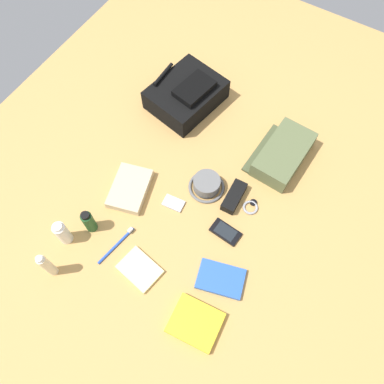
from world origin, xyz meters
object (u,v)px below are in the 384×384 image
wristwatch (251,207)px  notepad (140,269)px  sunglasses_case (234,197)px  lotion_bottle (47,265)px  toothpaste_tube (62,233)px  bucket_hat (207,185)px  cell_phone (225,232)px  media_player (174,203)px  toothbrush (118,243)px  shampoo_bottle (89,222)px  paperback_novel (195,323)px  folded_towel (130,189)px  backpack (186,94)px  travel_guidebook (221,279)px  toiletry_pouch (283,154)px

wristwatch → notepad: bearing=152.2°
sunglasses_case → lotion_bottle: bearing=141.9°
toothpaste_tube → sunglasses_case: size_ratio=0.94×
bucket_hat → sunglasses_case: (0.01, -0.12, -0.01)m
cell_phone → media_player: cell_phone is taller
sunglasses_case → toothbrush: bearing=141.2°
shampoo_bottle → toothbrush: shampoo_bottle is taller
bucket_hat → cell_phone: bucket_hat is taller
paperback_novel → folded_towel: 0.59m
wristwatch → lotion_bottle: bearing=140.6°
media_player → folded_towel: (-0.04, 0.18, 0.01)m
lotion_bottle → paperback_novel: lotion_bottle is taller
backpack → wristwatch: backpack is taller
travel_guidebook → toothpaste_tube: bearing=106.3°
toiletry_pouch → sunglasses_case: (-0.27, 0.08, -0.02)m
backpack → toiletry_pouch: backpack is taller
lotion_bottle → wristwatch: bearing=-39.4°
shampoo_bottle → cell_phone: size_ratio=1.03×
lotion_bottle → toothbrush: lotion_bottle is taller
toiletry_pouch → paperback_novel: (-0.77, -0.04, -0.03)m
backpack → travel_guidebook: backpack is taller
lotion_bottle → shampoo_bottle: 0.22m
toothbrush → wristwatch: bearing=-42.0°
shampoo_bottle → media_player: (0.25, -0.22, -0.05)m
backpack → bucket_hat: (-0.34, -0.30, -0.03)m
wristwatch → notepad: notepad is taller
toothpaste_tube → folded_towel: 0.32m
toothbrush → folded_towel: size_ratio=0.93×
sunglasses_case → wristwatch: bearing=-91.8°
travel_guidebook → paperback_novel: bearing=-179.7°
paperback_novel → notepad: (0.06, 0.28, -0.00)m
lotion_bottle → notepad: (0.17, -0.27, -0.07)m
media_player → notepad: notepad is taller
toothpaste_tube → shampoo_bottle: 0.10m
media_player → wristwatch: size_ratio=1.26×
backpack → shampoo_bottle: size_ratio=2.84×
paperback_novel → toothbrush: size_ratio=0.99×
lotion_bottle → toothbrush: bearing=-33.7°
lotion_bottle → backpack: bearing=-0.2°
backpack → folded_towel: (-0.51, -0.04, -0.04)m
cell_phone → sunglasses_case: bearing=16.5°
media_player → paperback_novel: bearing=-138.0°
travel_guidebook → backpack: bearing=40.4°
toothpaste_tube → sunglasses_case: toothpaste_tube is taller
backpack → sunglasses_case: bearing=-127.1°
toothpaste_tube → cell_phone: size_ratio=1.08×
lotion_bottle → notepad: size_ratio=1.11×
toothpaste_tube → paperback_novel: 0.59m
paperback_novel → travel_guidebook: bearing=0.3°
shampoo_bottle → sunglasses_case: shampoo_bottle is taller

